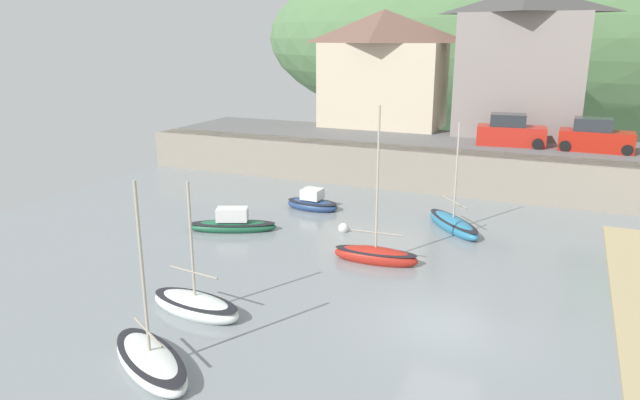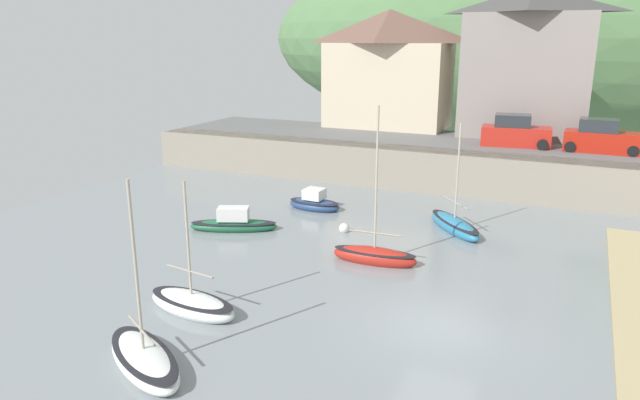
{
  "view_description": "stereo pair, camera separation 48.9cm",
  "coord_description": "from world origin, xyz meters",
  "px_view_note": "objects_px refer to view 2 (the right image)",
  "views": [
    {
      "loc": [
        3.02,
        -16.87,
        8.87
      ],
      "look_at": [
        -6.79,
        5.65,
        1.97
      ],
      "focal_mm": 32.41,
      "sensor_mm": 36.0,
      "label": 1
    },
    {
      "loc": [
        3.47,
        -16.68,
        8.87
      ],
      "look_at": [
        -6.79,
        5.65,
        1.97
      ],
      "focal_mm": 32.41,
      "sensor_mm": 36.0,
      "label": 2
    }
  ],
  "objects_px": {
    "sailboat_tall_mast": "(144,358)",
    "sailboat_far_left": "(234,224)",
    "waterfront_building_left": "(389,68)",
    "waterfront_building_centre": "(528,62)",
    "dinghy_open_wooden": "(314,203)",
    "parked_car_by_wall": "(601,138)",
    "parked_car_near_slipway": "(515,133)",
    "sailboat_nearest_shore": "(454,225)",
    "sailboat_white_hull": "(192,304)",
    "motorboat_with_cabin": "(374,255)",
    "mooring_buoy": "(344,228)"
  },
  "relations": [
    {
      "from": "sailboat_tall_mast",
      "to": "sailboat_far_left",
      "type": "height_order",
      "value": "sailboat_tall_mast"
    },
    {
      "from": "parked_car_near_slipway",
      "to": "mooring_buoy",
      "type": "xyz_separation_m",
      "value": [
        -5.98,
        -13.23,
        -3.05
      ]
    },
    {
      "from": "sailboat_far_left",
      "to": "parked_car_near_slipway",
      "type": "bearing_deg",
      "value": 30.63
    },
    {
      "from": "waterfront_building_centre",
      "to": "sailboat_white_hull",
      "type": "bearing_deg",
      "value": -105.04
    },
    {
      "from": "sailboat_white_hull",
      "to": "parked_car_near_slipway",
      "type": "relative_size",
      "value": 1.11
    },
    {
      "from": "mooring_buoy",
      "to": "sailboat_nearest_shore",
      "type": "bearing_deg",
      "value": 26.65
    },
    {
      "from": "waterfront_building_left",
      "to": "waterfront_building_centre",
      "type": "relative_size",
      "value": 0.93
    },
    {
      "from": "waterfront_building_centre",
      "to": "sailboat_far_left",
      "type": "height_order",
      "value": "waterfront_building_centre"
    },
    {
      "from": "waterfront_building_centre",
      "to": "sailboat_nearest_shore",
      "type": "bearing_deg",
      "value": -94.57
    },
    {
      "from": "dinghy_open_wooden",
      "to": "sailboat_white_hull",
      "type": "bearing_deg",
      "value": -80.89
    },
    {
      "from": "sailboat_far_left",
      "to": "parked_car_by_wall",
      "type": "distance_m",
      "value": 22.06
    },
    {
      "from": "waterfront_building_left",
      "to": "waterfront_building_centre",
      "type": "height_order",
      "value": "waterfront_building_centre"
    },
    {
      "from": "waterfront_building_left",
      "to": "sailboat_white_hull",
      "type": "bearing_deg",
      "value": -85.11
    },
    {
      "from": "sailboat_tall_mast",
      "to": "dinghy_open_wooden",
      "type": "xyz_separation_m",
      "value": [
        -2.31,
        16.06,
        0.06
      ]
    },
    {
      "from": "waterfront_building_left",
      "to": "sailboat_nearest_shore",
      "type": "bearing_deg",
      "value": -60.91
    },
    {
      "from": "sailboat_far_left",
      "to": "mooring_buoy",
      "type": "height_order",
      "value": "sailboat_far_left"
    },
    {
      "from": "sailboat_tall_mast",
      "to": "sailboat_far_left",
      "type": "bearing_deg",
      "value": 140.73
    },
    {
      "from": "waterfront_building_left",
      "to": "sailboat_nearest_shore",
      "type": "distance_m",
      "value": 18.73
    },
    {
      "from": "motorboat_with_cabin",
      "to": "mooring_buoy",
      "type": "bearing_deg",
      "value": 126.6
    },
    {
      "from": "waterfront_building_centre",
      "to": "dinghy_open_wooden",
      "type": "relative_size",
      "value": 3.27
    },
    {
      "from": "dinghy_open_wooden",
      "to": "motorboat_with_cabin",
      "type": "bearing_deg",
      "value": -44.5
    },
    {
      "from": "waterfront_building_left",
      "to": "sailboat_tall_mast",
      "type": "xyz_separation_m",
      "value": [
        3.22,
        -30.93,
        -6.48
      ]
    },
    {
      "from": "sailboat_white_hull",
      "to": "waterfront_building_centre",
      "type": "bearing_deg",
      "value": 82.35
    },
    {
      "from": "waterfront_building_centre",
      "to": "parked_car_near_slipway",
      "type": "distance_m",
      "value": 6.11
    },
    {
      "from": "sailboat_tall_mast",
      "to": "parked_car_by_wall",
      "type": "relative_size",
      "value": 1.35
    },
    {
      "from": "motorboat_with_cabin",
      "to": "waterfront_building_left",
      "type": "bearing_deg",
      "value": 103.68
    },
    {
      "from": "parked_car_near_slipway",
      "to": "parked_car_by_wall",
      "type": "xyz_separation_m",
      "value": [
        4.82,
        0.0,
        0.0
      ]
    },
    {
      "from": "sailboat_white_hull",
      "to": "parked_car_near_slipway",
      "type": "distance_m",
      "value": 24.44
    },
    {
      "from": "parked_car_by_wall",
      "to": "mooring_buoy",
      "type": "distance_m",
      "value": 17.35
    },
    {
      "from": "motorboat_with_cabin",
      "to": "sailboat_tall_mast",
      "type": "relative_size",
      "value": 1.18
    },
    {
      "from": "parked_car_near_slipway",
      "to": "mooring_buoy",
      "type": "height_order",
      "value": "parked_car_near_slipway"
    },
    {
      "from": "waterfront_building_left",
      "to": "parked_car_near_slipway",
      "type": "bearing_deg",
      "value": -24.64
    },
    {
      "from": "parked_car_by_wall",
      "to": "sailboat_nearest_shore",
      "type": "bearing_deg",
      "value": -118.04
    },
    {
      "from": "sailboat_far_left",
      "to": "sailboat_white_hull",
      "type": "bearing_deg",
      "value": -90.05
    },
    {
      "from": "waterfront_building_left",
      "to": "parked_car_near_slipway",
      "type": "distance_m",
      "value": 11.35
    },
    {
      "from": "waterfront_building_left",
      "to": "sailboat_tall_mast",
      "type": "relative_size",
      "value": 1.63
    },
    {
      "from": "motorboat_with_cabin",
      "to": "sailboat_nearest_shore",
      "type": "xyz_separation_m",
      "value": [
        2.1,
        5.47,
        -0.03
      ]
    },
    {
      "from": "motorboat_with_cabin",
      "to": "sailboat_tall_mast",
      "type": "xyz_separation_m",
      "value": [
        -3.22,
        -10.1,
        -0.05
      ]
    },
    {
      "from": "sailboat_white_hull",
      "to": "sailboat_far_left",
      "type": "xyz_separation_m",
      "value": [
        -3.46,
        7.9,
        0.03
      ]
    },
    {
      "from": "waterfront_building_centre",
      "to": "parked_car_by_wall",
      "type": "bearing_deg",
      "value": -42.81
    },
    {
      "from": "waterfront_building_centre",
      "to": "motorboat_with_cabin",
      "type": "relative_size",
      "value": 1.48
    },
    {
      "from": "sailboat_tall_mast",
      "to": "mooring_buoy",
      "type": "bearing_deg",
      "value": 117.06
    },
    {
      "from": "parked_car_by_wall",
      "to": "motorboat_with_cabin",
      "type": "bearing_deg",
      "value": -115.4
    },
    {
      "from": "waterfront_building_left",
      "to": "waterfront_building_centre",
      "type": "distance_m",
      "value": 9.79
    },
    {
      "from": "sailboat_nearest_shore",
      "to": "sailboat_white_hull",
      "type": "xyz_separation_m",
      "value": [
        -6.19,
        -12.23,
        -0.0
      ]
    },
    {
      "from": "waterfront_building_centre",
      "to": "sailboat_white_hull",
      "type": "relative_size",
      "value": 2.06
    },
    {
      "from": "motorboat_with_cabin",
      "to": "sailboat_white_hull",
      "type": "height_order",
      "value": "motorboat_with_cabin"
    },
    {
      "from": "dinghy_open_wooden",
      "to": "mooring_buoy",
      "type": "relative_size",
      "value": 5.8
    },
    {
      "from": "sailboat_tall_mast",
      "to": "sailboat_far_left",
      "type": "distance_m",
      "value": 12.04
    },
    {
      "from": "motorboat_with_cabin",
      "to": "parked_car_near_slipway",
      "type": "distance_m",
      "value": 16.93
    }
  ]
}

